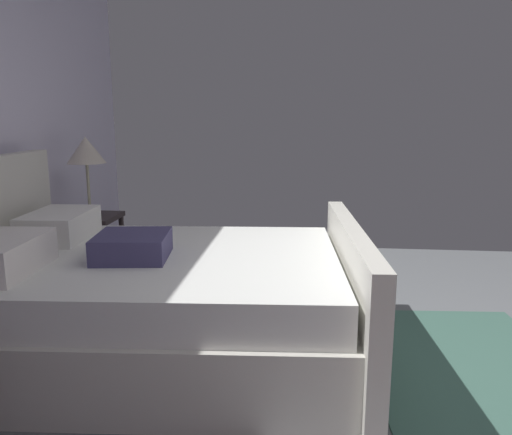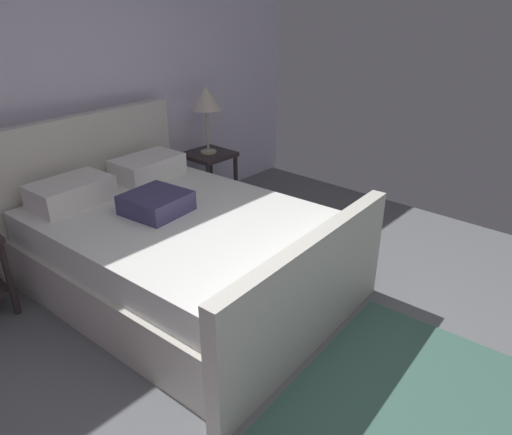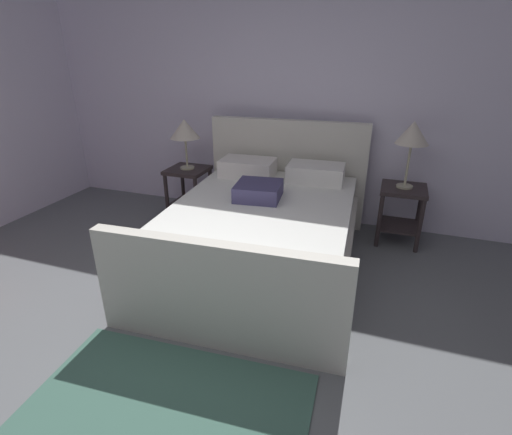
{
  "view_description": "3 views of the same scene",
  "coord_description": "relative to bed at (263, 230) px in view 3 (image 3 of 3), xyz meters",
  "views": [
    {
      "loc": [
        -2.5,
        0.75,
        1.42
      ],
      "look_at": [
        0.46,
        1.04,
        0.81
      ],
      "focal_mm": 34.8,
      "sensor_mm": 36.0,
      "label": 1
    },
    {
      "loc": [
        -1.63,
        -0.81,
        1.99
      ],
      "look_at": [
        0.37,
        0.96,
        0.74
      ],
      "focal_mm": 32.51,
      "sensor_mm": 36.0,
      "label": 2
    },
    {
      "loc": [
        1.25,
        -1.45,
        1.9
      ],
      "look_at": [
        0.41,
        0.93,
        0.79
      ],
      "focal_mm": 27.49,
      "sensor_mm": 36.0,
      "label": 3
    }
  ],
  "objects": [
    {
      "name": "ground_plane",
      "position": [
        -0.24,
        -1.62,
        -0.36
      ],
      "size": [
        5.69,
        5.73,
        0.02
      ],
      "primitive_type": "cube",
      "color": "slate"
    },
    {
      "name": "wall_back",
      "position": [
        -0.24,
        1.3,
        1.1
      ],
      "size": [
        5.81,
        0.12,
        2.89
      ],
      "primitive_type": "cube",
      "color": "silver",
      "rests_on": "ground"
    },
    {
      "name": "bed",
      "position": [
        0.0,
        0.0,
        0.0
      ],
      "size": [
        1.86,
        2.39,
        1.17
      ],
      "color": "silver",
      "rests_on": "ground"
    },
    {
      "name": "nightstand_right",
      "position": [
        1.18,
        0.91,
        0.05
      ],
      "size": [
        0.44,
        0.44,
        0.6
      ],
      "color": "#312729",
      "rests_on": "ground"
    },
    {
      "name": "table_lamp_right",
      "position": [
        1.18,
        0.91,
        0.78
      ],
      "size": [
        0.31,
        0.31,
        0.65
      ],
      "color": "#B7B293",
      "rests_on": "nightstand_right"
    },
    {
      "name": "nightstand_left",
      "position": [
        -1.18,
        0.78,
        0.05
      ],
      "size": [
        0.44,
        0.44,
        0.6
      ],
      "color": "#312729",
      "rests_on": "ground"
    },
    {
      "name": "table_lamp_left",
      "position": [
        -1.18,
        0.78,
        0.69
      ],
      "size": [
        0.33,
        0.33,
        0.56
      ],
      "color": "#B7B293",
      "rests_on": "nightstand_left"
    },
    {
      "name": "area_rug",
      "position": [
        0.0,
        -1.82,
        -0.34
      ],
      "size": [
        1.67,
        1.24,
        0.01
      ],
      "primitive_type": "cube",
      "rotation": [
        0.0,
        0.0,
        0.06
      ],
      "color": "#3F6658",
      "rests_on": "ground"
    }
  ]
}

